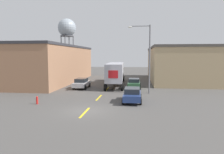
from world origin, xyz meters
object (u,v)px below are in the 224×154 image
(parked_car_right_near, at_px, (132,95))
(fire_hydrant, at_px, (37,100))
(parked_car_right_mid, at_px, (134,83))
(water_tower, at_px, (67,28))
(street_lamp, at_px, (147,54))
(semi_truck, at_px, (116,72))
(parked_car_left_far, at_px, (82,83))

(parked_car_right_near, bearing_deg, fire_hydrant, -166.62)
(parked_car_right_mid, xyz_separation_m, fire_hydrant, (-9.84, -12.34, -0.40))
(fire_hydrant, bearing_deg, parked_car_right_near, 13.38)
(water_tower, bearing_deg, parked_car_right_mid, -57.72)
(fire_hydrant, bearing_deg, water_tower, 104.67)
(water_tower, relative_size, street_lamp, 1.86)
(semi_truck, bearing_deg, fire_hydrant, -115.16)
(parked_car_right_near, bearing_deg, semi_truck, 103.11)
(fire_hydrant, bearing_deg, semi_truck, 67.78)
(parked_car_left_far, xyz_separation_m, fire_hydrant, (-1.72, -11.56, -0.40))
(fire_hydrant, bearing_deg, street_lamp, 34.91)
(parked_car_right_near, height_order, fire_hydrant, parked_car_right_near)
(water_tower, distance_m, fire_hydrant, 51.05)
(water_tower, height_order, street_lamp, water_tower)
(parked_car_right_mid, height_order, water_tower, water_tower)
(street_lamp, bearing_deg, semi_truck, 121.76)
(semi_truck, xyz_separation_m, parked_car_right_near, (3.23, -13.85, -1.50))
(water_tower, xyz_separation_m, fire_hydrant, (12.47, -47.65, -13.42))
(parked_car_left_far, bearing_deg, semi_truck, 43.39)
(water_tower, relative_size, fire_hydrant, 20.41)
(parked_car_right_mid, bearing_deg, parked_car_right_near, -90.00)
(street_lamp, height_order, fire_hydrant, street_lamp)
(parked_car_right_mid, xyz_separation_m, street_lamp, (1.78, -4.23, 4.45))
(water_tower, bearing_deg, parked_car_left_far, -68.54)
(semi_truck, height_order, parked_car_right_mid, semi_truck)
(parked_car_right_near, xyz_separation_m, water_tower, (-22.31, 45.31, 13.02))
(street_lamp, distance_m, fire_hydrant, 14.97)
(water_tower, bearing_deg, street_lamp, -58.65)
(parked_car_right_mid, xyz_separation_m, water_tower, (-22.31, 35.31, 13.02))
(semi_truck, xyz_separation_m, water_tower, (-19.09, 31.47, 11.52))
(parked_car_right_mid, bearing_deg, street_lamp, -67.23)
(semi_truck, height_order, parked_car_left_far, semi_truck)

